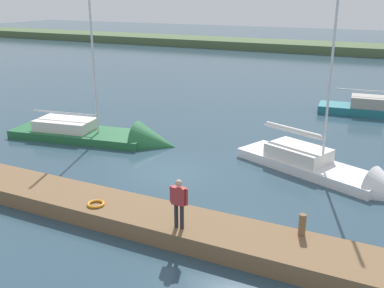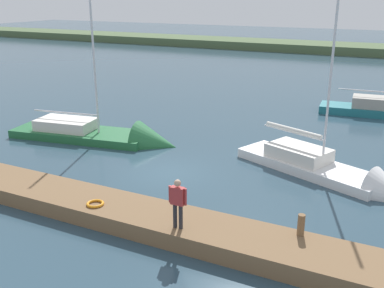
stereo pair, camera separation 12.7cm
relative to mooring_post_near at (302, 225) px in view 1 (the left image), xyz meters
The scene contains 8 objects.
ground_plane 8.57m from the mooring_post_near, 29.03° to the right, with size 200.00×200.00×0.00m, color #2D4756.
far_shoreline 56.74m from the mooring_post_near, 82.47° to the right, with size 180.00×8.00×2.40m, color #4C603D.
dock_pier 7.51m from the mooring_post_near, ahead, with size 21.25×2.24×0.64m, color brown.
mooring_post_near is the anchor object (origin of this frame).
life_ring_buoy 7.56m from the mooring_post_near, ahead, with size 0.66×0.66×0.10m, color orange.
sailboat_mid_channel 14.67m from the mooring_post_near, 28.42° to the right, with size 10.45×4.25×10.62m.
sailboat_far_right 6.92m from the mooring_post_near, 89.61° to the right, with size 8.99×5.27×10.42m.
person_on_dock 4.13m from the mooring_post_near, 19.65° to the left, with size 0.66×0.24×1.77m.
Camera 1 is at (-10.02, 17.54, 8.19)m, focal length 42.22 mm.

